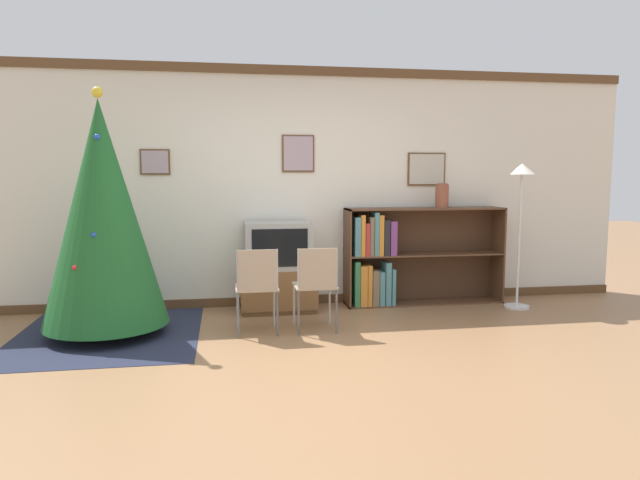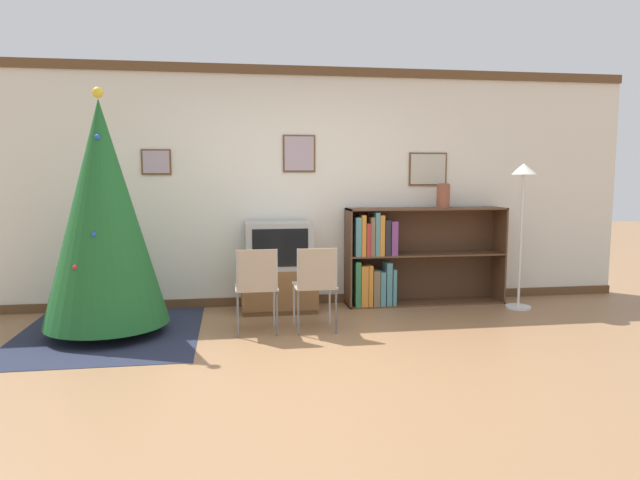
% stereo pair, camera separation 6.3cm
% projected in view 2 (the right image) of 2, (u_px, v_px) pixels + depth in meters
% --- Properties ---
extents(ground_plane, '(24.00, 24.00, 0.00)m').
position_uv_depth(ground_plane, '(321.00, 363.00, 4.58)').
color(ground_plane, '#936B47').
extents(wall_back, '(8.06, 0.11, 2.70)m').
position_uv_depth(wall_back, '(292.00, 187.00, 6.52)').
color(wall_back, silver).
rests_on(wall_back, ground_plane).
extents(area_rug, '(1.69, 1.93, 0.01)m').
position_uv_depth(area_rug, '(108.00, 334.00, 5.37)').
color(area_rug, '#23283D').
rests_on(area_rug, ground_plane).
extents(christmas_tree, '(1.13, 1.13, 2.28)m').
position_uv_depth(christmas_tree, '(103.00, 214.00, 5.24)').
color(christmas_tree, maroon).
rests_on(christmas_tree, area_rug).
extents(tv_console, '(0.82, 0.52, 0.48)m').
position_uv_depth(tv_console, '(279.00, 289.00, 6.29)').
color(tv_console, brown).
rests_on(tv_console, ground_plane).
extents(television, '(0.72, 0.51, 0.51)m').
position_uv_depth(television, '(278.00, 245.00, 6.23)').
color(television, '#9E9E99').
rests_on(television, tv_console).
extents(folding_chair_left, '(0.40, 0.40, 0.82)m').
position_uv_depth(folding_chair_left, '(257.00, 285.00, 5.33)').
color(folding_chair_left, tan).
rests_on(folding_chair_left, ground_plane).
extents(folding_chair_right, '(0.40, 0.40, 0.82)m').
position_uv_depth(folding_chair_right, '(316.00, 283.00, 5.42)').
color(folding_chair_right, tan).
rests_on(folding_chair_right, ground_plane).
extents(bookshelf, '(1.85, 0.36, 1.12)m').
position_uv_depth(bookshelf, '(396.00, 259.00, 6.56)').
color(bookshelf, brown).
rests_on(bookshelf, ground_plane).
extents(vase, '(0.15, 0.15, 0.28)m').
position_uv_depth(vase, '(443.00, 195.00, 6.51)').
color(vase, brown).
rests_on(vase, bookshelf).
extents(standing_lamp, '(0.28, 0.28, 1.62)m').
position_uv_depth(standing_lamp, '(523.00, 198.00, 6.28)').
color(standing_lamp, silver).
rests_on(standing_lamp, ground_plane).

